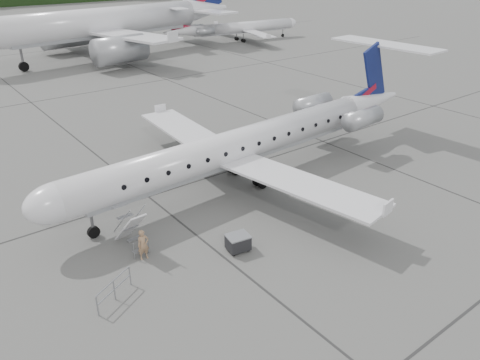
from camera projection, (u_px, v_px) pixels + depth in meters
ground at (298, 206)px, 27.62m from camera, size 320.00×320.00×0.00m
main_regional_jet at (234, 131)px, 28.63m from camera, size 29.62×22.05×7.33m
airstair at (130, 228)px, 23.29m from camera, size 0.96×2.19×2.30m
passenger at (143, 245)px, 22.61m from camera, size 0.61×0.42×1.58m
safety_railing at (114, 290)px, 20.02m from camera, size 1.98×1.10×1.00m
baggage_cart at (238, 243)px, 23.36m from camera, size 1.21×1.04×0.94m
bg_narrowbody at (102, 8)px, 63.22m from camera, size 40.61×31.58×13.44m
bg_regional_right at (244, 22)px, 77.41m from camera, size 25.38×19.63×6.17m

